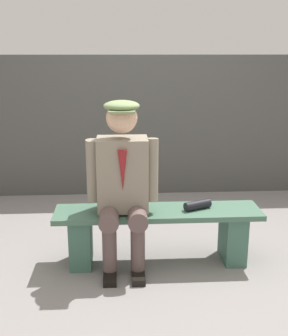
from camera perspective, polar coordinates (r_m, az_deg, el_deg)
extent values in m
plane|color=gray|center=(3.64, 1.80, -12.25)|extent=(30.00, 30.00, 0.00)
cube|color=#426651|center=(3.46, 1.86, -5.91)|extent=(1.65, 0.37, 0.04)
cube|color=#3D6656|center=(3.65, 11.68, -8.89)|extent=(0.17, 0.32, 0.41)
cube|color=#3D6656|center=(3.55, -8.34, -9.46)|extent=(0.17, 0.32, 0.41)
cube|color=gray|center=(3.34, -2.87, -0.83)|extent=(0.39, 0.27, 0.57)
cylinder|color=#1E2338|center=(3.28, -2.93, 3.48)|extent=(0.21, 0.21, 0.06)
cone|color=maroon|center=(3.19, -2.86, -0.34)|extent=(0.07, 0.07, 0.32)
sphere|color=#DBAD8C|center=(3.23, -2.97, 6.68)|extent=(0.24, 0.24, 0.24)
ellipsoid|color=#778D5A|center=(3.21, -2.99, 8.24)|extent=(0.27, 0.27, 0.08)
cube|color=#778D5A|center=(3.11, -2.97, 7.46)|extent=(0.19, 0.11, 0.02)
cylinder|color=brown|center=(3.33, -0.93, -6.04)|extent=(0.15, 0.41, 0.15)
cylinder|color=brown|center=(3.33, -0.83, -10.46)|extent=(0.11, 0.11, 0.47)
cube|color=black|center=(3.38, -0.77, -14.10)|extent=(0.10, 0.24, 0.05)
cylinder|color=gray|center=(3.30, 1.04, -0.25)|extent=(0.11, 0.15, 0.49)
cylinder|color=brown|center=(3.33, -4.64, -6.10)|extent=(0.15, 0.41, 0.15)
cylinder|color=brown|center=(3.33, -4.59, -10.52)|extent=(0.11, 0.11, 0.47)
cube|color=black|center=(3.37, -4.53, -14.16)|extent=(0.10, 0.24, 0.05)
cylinder|color=gray|center=(3.30, -6.79, -0.37)|extent=(0.11, 0.14, 0.49)
cylinder|color=black|center=(3.48, 7.13, -4.89)|extent=(0.24, 0.16, 0.07)
cube|color=#474744|center=(5.16, 0.01, 5.70)|extent=(12.00, 0.24, 1.64)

